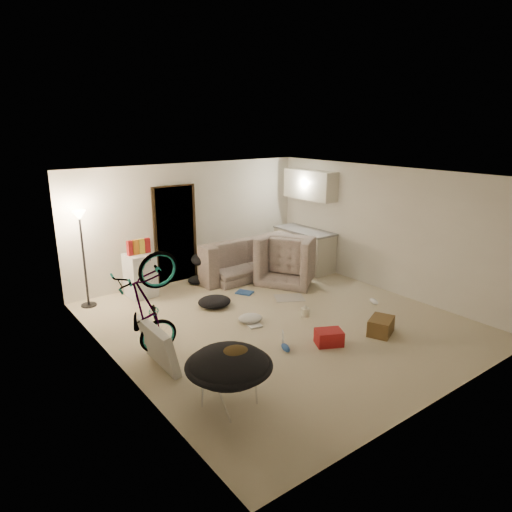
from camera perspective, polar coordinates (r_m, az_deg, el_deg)
floor at (r=7.97m, az=2.72°, el=-8.19°), size 5.50×6.00×0.02m
ceiling at (r=7.30m, az=2.99°, el=10.13°), size 5.50×6.00×0.02m
wall_back at (r=9.98m, az=-8.23°, el=4.29°), size 5.50×0.02×2.50m
wall_front at (r=5.68m, az=22.64°, el=-6.05°), size 5.50×0.02×2.50m
wall_left at (r=6.23m, az=-17.18°, el=-3.55°), size 0.02×6.00×2.50m
wall_right at (r=9.49m, az=15.85°, el=3.23°), size 0.02×6.00×2.50m
doorway at (r=9.81m, az=-10.11°, el=2.63°), size 0.85×0.10×2.04m
door_trim at (r=9.79m, az=-10.03°, el=2.60°), size 0.97×0.04×2.10m
floor_lamp at (r=8.76m, az=-20.97°, el=2.10°), size 0.28×0.28×1.81m
kitchen_counter at (r=10.75m, az=6.02°, el=0.79°), size 0.60×1.50×0.88m
counter_top at (r=10.64m, az=6.09°, el=3.18°), size 0.64×1.54×0.04m
kitchen_uppers at (r=10.54m, az=6.79°, el=8.84°), size 0.38×1.40×0.65m
sofa at (r=10.22m, az=-1.91°, el=-0.60°), size 2.26×0.92×0.66m
armchair at (r=9.93m, az=4.38°, el=-0.83°), size 1.48×1.53×0.76m
bicycle at (r=6.77m, az=-13.21°, el=-9.09°), size 1.72×0.89×0.96m
book_asset at (r=7.07m, az=3.45°, el=-11.40°), size 0.30×0.28×0.02m
mini_fridge at (r=9.21m, az=-14.26°, el=-2.33°), size 0.54×0.54×0.86m
snack_box_0 at (r=8.99m, az=-15.51°, el=0.92°), size 0.11×0.09×0.30m
snack_box_1 at (r=9.03m, az=-14.80°, el=1.04°), size 0.10×0.07×0.30m
snack_box_2 at (r=9.08m, az=-14.10°, el=1.16°), size 0.10×0.08×0.30m
snack_box_3 at (r=9.12m, az=-13.41°, el=1.28°), size 0.10×0.08×0.30m
saucer_chair at (r=5.58m, az=-3.39°, el=-14.37°), size 1.05×1.05×0.74m
hoodie at (r=5.48m, az=-2.81°, el=-12.47°), size 0.56×0.49×0.22m
sofa_drape at (r=9.67m, az=-6.54°, el=-0.37°), size 0.58×0.48×0.28m
tv_box at (r=6.60m, az=-12.17°, el=-10.88°), size 0.25×0.96×0.64m
drink_case_a at (r=7.72m, az=15.35°, el=-8.45°), size 0.57×0.50×0.27m
drink_case_b at (r=7.22m, az=9.10°, el=-10.01°), size 0.49×0.45×0.23m
juicer at (r=8.17m, az=6.16°, el=-6.90°), size 0.15×0.15×0.22m
newspaper at (r=8.99m, az=4.19°, el=-5.22°), size 0.70×0.65×0.01m
book_blue at (r=9.20m, az=-1.45°, el=-4.59°), size 0.36×0.39×0.03m
book_white at (r=7.80m, az=-0.29°, el=-8.56°), size 0.27×0.32×0.03m
shoe_0 at (r=10.07m, az=-1.86°, el=-2.50°), size 0.29×0.14×0.11m
shoe_1 at (r=9.99m, az=-4.69°, el=-2.71°), size 0.28×0.28×0.10m
shoe_2 at (r=6.99m, az=3.72°, el=-11.36°), size 0.18×0.27×0.09m
shoe_3 at (r=6.80m, az=-3.80°, el=-12.23°), size 0.27×0.21×0.09m
shoe_4 at (r=8.95m, az=14.51°, el=-5.51°), size 0.18×0.27×0.09m
clothes_lump_a at (r=8.55m, az=-5.22°, el=-5.70°), size 0.74×0.68×0.20m
clothes_lump_b at (r=9.84m, az=-7.31°, el=-2.96°), size 0.62×0.61×0.14m
clothes_lump_c at (r=7.90m, az=-0.72°, el=-7.79°), size 0.51×0.47×0.13m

